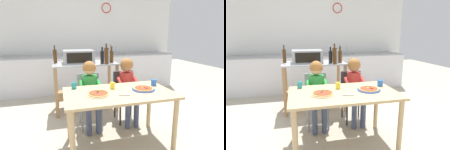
# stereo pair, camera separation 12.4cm
# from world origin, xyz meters

# --- Properties ---
(ground_plane) EXTENTS (11.67, 11.67, 0.00)m
(ground_plane) POSITION_xyz_m (0.00, 1.17, 0.00)
(ground_plane) COLOR #B7AD99
(back_wall_tiled) EXTENTS (5.05, 0.14, 2.70)m
(back_wall_tiled) POSITION_xyz_m (0.00, 2.98, 1.35)
(back_wall_tiled) COLOR white
(back_wall_tiled) RESTS_ON ground
(kitchen_counter) EXTENTS (4.54, 0.60, 1.10)m
(kitchen_counter) POSITION_xyz_m (0.00, 2.57, 0.45)
(kitchen_counter) COLOR silver
(kitchen_counter) RESTS_ON ground
(kitchen_island_cart) EXTENTS (1.15, 0.62, 0.91)m
(kitchen_island_cart) POSITION_xyz_m (-0.23, 1.30, 0.61)
(kitchen_island_cart) COLOR #B7BABF
(kitchen_island_cart) RESTS_ON ground
(toaster_oven) EXTENTS (0.54, 0.41, 0.23)m
(toaster_oven) POSITION_xyz_m (-0.34, 1.32, 1.02)
(toaster_oven) COLOR #999BA0
(toaster_oven) RESTS_ON kitchen_island_cart
(bottle_tall_green_wine) EXTENTS (0.06, 0.06, 0.32)m
(bottle_tall_green_wine) POSITION_xyz_m (-0.76, 1.40, 1.04)
(bottle_tall_green_wine) COLOR #4C2D14
(bottle_tall_green_wine) RESTS_ON kitchen_island_cart
(bottle_dark_olive_oil) EXTENTS (0.05, 0.05, 0.27)m
(bottle_dark_olive_oil) POSITION_xyz_m (0.17, 1.12, 1.02)
(bottle_dark_olive_oil) COLOR #ADB7B2
(bottle_dark_olive_oil) RESTS_ON kitchen_island_cart
(bottle_slim_sauce) EXTENTS (0.07, 0.07, 0.36)m
(bottle_slim_sauce) POSITION_xyz_m (0.11, 1.05, 1.06)
(bottle_slim_sauce) COLOR #4C2D14
(bottle_slim_sauce) RESTS_ON kitchen_island_cart
(bottle_squat_spirits) EXTENTS (0.08, 0.08, 0.30)m
(bottle_squat_spirits) POSITION_xyz_m (0.25, 1.20, 1.02)
(bottle_squat_spirits) COLOR #4C2D14
(bottle_squat_spirits) RESTS_ON kitchen_island_cart
(bottle_brown_beer) EXTENTS (0.06, 0.06, 0.32)m
(bottle_brown_beer) POSITION_xyz_m (0.28, 1.35, 1.04)
(bottle_brown_beer) COLOR #ADB7B2
(bottle_brown_beer) RESTS_ON kitchen_island_cart
(bottle_clear_vinegar) EXTENTS (0.06, 0.06, 0.29)m
(bottle_clear_vinegar) POSITION_xyz_m (0.06, 1.13, 1.03)
(bottle_clear_vinegar) COLOR black
(bottle_clear_vinegar) RESTS_ON kitchen_island_cart
(dining_table) EXTENTS (1.33, 0.79, 0.73)m
(dining_table) POSITION_xyz_m (0.00, 0.00, 0.62)
(dining_table) COLOR tan
(dining_table) RESTS_ON ground
(dining_chair_left) EXTENTS (0.36, 0.36, 0.81)m
(dining_chair_left) POSITION_xyz_m (-0.27, 0.66, 0.48)
(dining_chair_left) COLOR gray
(dining_chair_left) RESTS_ON ground
(dining_chair_right) EXTENTS (0.36, 0.36, 0.81)m
(dining_chair_right) POSITION_xyz_m (0.33, 0.68, 0.48)
(dining_chair_right) COLOR #333338
(dining_chair_right) RESTS_ON ground
(child_in_green_shirt) EXTENTS (0.32, 0.42, 1.02)m
(child_in_green_shirt) POSITION_xyz_m (-0.27, 0.54, 0.67)
(child_in_green_shirt) COLOR #424C6B
(child_in_green_shirt) RESTS_ON ground
(child_in_red_shirt) EXTENTS (0.32, 0.42, 1.04)m
(child_in_red_shirt) POSITION_xyz_m (0.33, 0.57, 0.68)
(child_in_red_shirt) COLOR #424C6B
(child_in_red_shirt) RESTS_ON ground
(pizza_plate_cream) EXTENTS (0.29, 0.29, 0.03)m
(pizza_plate_cream) POSITION_xyz_m (-0.27, -0.04, 0.74)
(pizza_plate_cream) COLOR beige
(pizza_plate_cream) RESTS_ON dining_table
(pizza_plate_blue_rimmed) EXTENTS (0.30, 0.30, 0.03)m
(pizza_plate_blue_rimmed) POSITION_xyz_m (0.33, -0.00, 0.74)
(pizza_plate_blue_rimmed) COLOR #3356B7
(pizza_plate_blue_rimmed) RESTS_ON dining_table
(drinking_cup_blue) EXTENTS (0.08, 0.08, 0.08)m
(drinking_cup_blue) POSITION_xyz_m (0.56, 0.15, 0.77)
(drinking_cup_blue) COLOR blue
(drinking_cup_blue) RESTS_ON dining_table
(drinking_cup_teal) EXTENTS (0.07, 0.07, 0.08)m
(drinking_cup_teal) POSITION_xyz_m (-0.52, 0.29, 0.77)
(drinking_cup_teal) COLOR teal
(drinking_cup_teal) RESTS_ON dining_table
(drinking_cup_yellow) EXTENTS (0.06, 0.06, 0.08)m
(drinking_cup_yellow) POSITION_xyz_m (-0.03, 0.16, 0.77)
(drinking_cup_yellow) COLOR yellow
(drinking_cup_yellow) RESTS_ON dining_table
(serving_spoon) EXTENTS (0.14, 0.06, 0.01)m
(serving_spoon) POSITION_xyz_m (0.02, -0.15, 0.73)
(serving_spoon) COLOR #B7BABF
(serving_spoon) RESTS_ON dining_table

